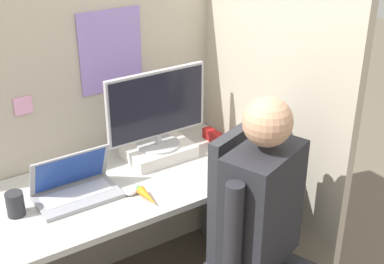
# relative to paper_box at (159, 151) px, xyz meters

# --- Properties ---
(cubicle_panel_back) EXTENTS (1.86, 0.05, 1.65)m
(cubicle_panel_back) POSITION_rel_paper_box_xyz_m (-0.26, 0.22, 0.07)
(cubicle_panel_back) COLOR #B7AD99
(cubicle_panel_back) RESTS_ON ground
(cubicle_panel_right) EXTENTS (0.04, 1.28, 1.65)m
(cubicle_panel_right) POSITION_rel_paper_box_xyz_m (0.45, -0.19, 0.06)
(cubicle_panel_right) COLOR #B7AD99
(cubicle_panel_right) RESTS_ON ground
(desk) EXTENTS (1.36, 0.65, 0.73)m
(desk) POSITION_rel_paper_box_xyz_m (-0.26, -0.12, -0.22)
(desk) COLOR #B7B7B2
(desk) RESTS_ON ground
(paper_box) EXTENTS (0.33, 0.24, 0.06)m
(paper_box) POSITION_rel_paper_box_xyz_m (0.00, 0.00, 0.00)
(paper_box) COLOR white
(paper_box) RESTS_ON desk
(monitor) EXTENTS (0.53, 0.22, 0.39)m
(monitor) POSITION_rel_paper_box_xyz_m (0.00, 0.00, 0.23)
(monitor) COLOR #B2B2B7
(monitor) RESTS_ON paper_box
(laptop) EXTENTS (0.36, 0.21, 0.21)m
(laptop) POSITION_rel_paper_box_xyz_m (-0.49, -0.12, 0.01)
(laptop) COLOR #99999E
(laptop) RESTS_ON desk
(mouse) EXTENTS (0.06, 0.04, 0.03)m
(mouse) POSITION_rel_paper_box_xyz_m (-0.28, -0.24, -0.02)
(mouse) COLOR silver
(mouse) RESTS_ON desk
(stapler) EXTENTS (0.05, 0.14, 0.06)m
(stapler) POSITION_rel_paper_box_xyz_m (0.33, -0.01, -0.00)
(stapler) COLOR #A31919
(stapler) RESTS_ON desk
(carrot_toy) EXTENTS (0.04, 0.16, 0.04)m
(carrot_toy) POSITION_rel_paper_box_xyz_m (-0.24, -0.32, -0.01)
(carrot_toy) COLOR orange
(carrot_toy) RESTS_ON desk
(office_chair) EXTENTS (0.60, 0.64, 1.07)m
(office_chair) POSITION_rel_paper_box_xyz_m (0.07, -0.66, -0.21)
(office_chair) COLOR #2D2D33
(office_chair) RESTS_ON ground
(person) EXTENTS (0.46, 0.50, 1.31)m
(person) POSITION_rel_paper_box_xyz_m (0.01, -0.82, -0.00)
(person) COLOR black
(person) RESTS_ON ground
(pen_cup) EXTENTS (0.07, 0.07, 0.11)m
(pen_cup) POSITION_rel_paper_box_xyz_m (-0.75, -0.12, 0.02)
(pen_cup) COLOR #28282D
(pen_cup) RESTS_ON desk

